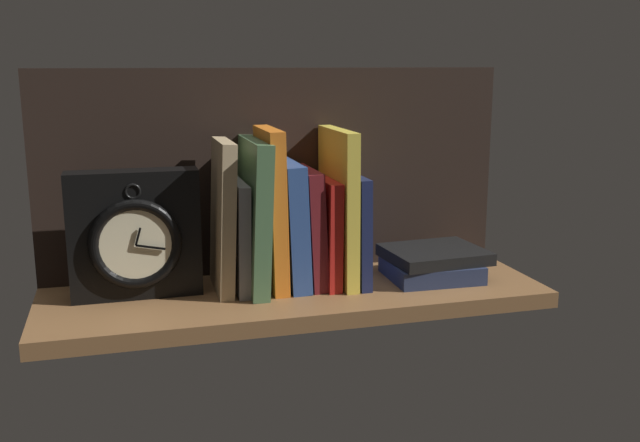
{
  "coord_description": "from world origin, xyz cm",
  "views": [
    {
      "loc": [
        -25.56,
        -105.83,
        35.0
      ],
      "look_at": [
        4.93,
        3.01,
        10.12
      ],
      "focal_mm": 40.58,
      "sensor_mm": 36.0,
      "label": 1
    }
  ],
  "objects": [
    {
      "name": "back_panel",
      "position": [
        0.0,
        11.95,
        17.06
      ],
      "size": [
        78.38,
        1.2,
        34.12
      ],
      "primitive_type": "cube",
      "color": "black",
      "rests_on": "ground_plane"
    },
    {
      "name": "book_red_requiem",
      "position": [
        5.59,
        3.01,
        8.52
      ],
      "size": [
        2.26,
        14.57,
        17.06
      ],
      "primitive_type": "cube",
      "rotation": [
        0.0,
        0.01,
        0.0
      ],
      "color": "red",
      "rests_on": "ground_plane"
    },
    {
      "name": "book_stack_side",
      "position": [
        23.54,
        0.18,
        2.49
      ],
      "size": [
        16.37,
        14.14,
        4.83
      ],
      "color": "#232D4C",
      "rests_on": "ground_plane"
    },
    {
      "name": "book_orange_pandolfini",
      "position": [
        -3.03,
        3.01,
        12.56
      ],
      "size": [
        2.82,
        13.72,
        25.16
      ],
      "primitive_type": "cube",
      "rotation": [
        0.0,
        -0.02,
        0.0
      ],
      "color": "orange",
      "rests_on": "ground_plane"
    },
    {
      "name": "book_gray_chess",
      "position": [
        -8.34,
        3.01,
        8.58
      ],
      "size": [
        2.12,
        13.16,
        17.19
      ],
      "primitive_type": "cube",
      "rotation": [
        0.0,
        0.02,
        0.0
      ],
      "color": "gray",
      "rests_on": "ground_plane"
    },
    {
      "name": "book_maroon_dawkins",
      "position": [
        3.03,
        3.01,
        9.31
      ],
      "size": [
        3.3,
        13.27,
        18.71
      ],
      "primitive_type": "cube",
      "rotation": [
        0.0,
        -0.05,
        0.0
      ],
      "color": "maroon",
      "rests_on": "ground_plane"
    },
    {
      "name": "book_green_romantic",
      "position": [
        -5.82,
        3.01,
        11.72
      ],
      "size": [
        3.69,
        16.68,
        23.53
      ],
      "primitive_type": "cube",
      "rotation": [
        0.0,
        0.05,
        0.0
      ],
      "color": "#476B44",
      "rests_on": "ground_plane"
    },
    {
      "name": "ground_plane",
      "position": [
        0.0,
        0.0,
        -1.25
      ],
      "size": [
        78.38,
        25.1,
        2.5
      ],
      "primitive_type": "cube",
      "color": "brown"
    },
    {
      "name": "book_navy_bierce",
      "position": [
        10.21,
        3.01,
        8.8
      ],
      "size": [
        2.07,
        15.97,
        17.64
      ],
      "primitive_type": "cube",
      "rotation": [
        0.0,
        -0.02,
        0.0
      ],
      "color": "#192147",
      "rests_on": "ground_plane"
    },
    {
      "name": "book_tan_shortstories",
      "position": [
        -10.63,
        3.01,
        11.74
      ],
      "size": [
        3.21,
        12.52,
        23.55
      ],
      "primitive_type": "cube",
      "rotation": [
        0.0,
        0.04,
        0.0
      ],
      "color": "tan",
      "rests_on": "ground_plane"
    },
    {
      "name": "framed_clock",
      "position": [
        -23.91,
        3.02,
        9.55
      ],
      "size": [
        19.38,
        6.13,
        19.38
      ],
      "color": "black",
      "rests_on": "ground_plane"
    },
    {
      "name": "book_blue_modern",
      "position": [
        -0.02,
        3.01,
        9.9
      ],
      "size": [
        3.85,
        13.73,
        19.91
      ],
      "primitive_type": "cube",
      "rotation": [
        0.0,
        -0.04,
        0.0
      ],
      "color": "#2D4C8E",
      "rests_on": "ground_plane"
    },
    {
      "name": "book_yellow_seinlanguage",
      "position": [
        7.97,
        3.01,
        12.37
      ],
      "size": [
        2.24,
        16.13,
        24.76
      ],
      "primitive_type": "cube",
      "rotation": [
        0.0,
        -0.01,
        0.0
      ],
      "color": "gold",
      "rests_on": "ground_plane"
    }
  ]
}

